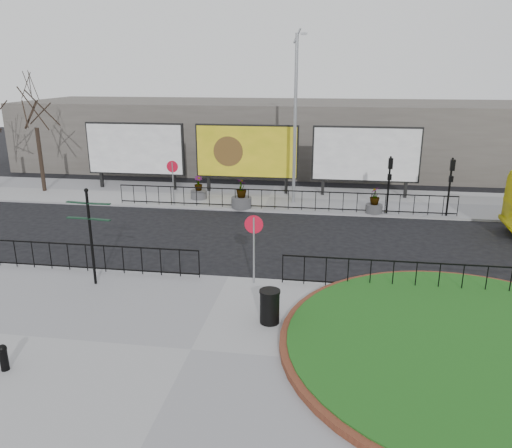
% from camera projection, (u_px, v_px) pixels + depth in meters
% --- Properties ---
extents(ground, '(90.00, 90.00, 0.00)m').
position_uv_depth(ground, '(228.00, 279.00, 18.14)').
color(ground, black).
rests_on(ground, ground).
extents(pavement_near, '(30.00, 10.00, 0.12)m').
position_uv_depth(pavement_near, '(191.00, 351.00, 13.40)').
color(pavement_near, gray).
rests_on(pavement_near, ground).
extents(pavement_far, '(44.00, 6.00, 0.12)m').
position_uv_depth(pavement_far, '(269.00, 198.00, 29.46)').
color(pavement_far, gray).
rests_on(pavement_far, ground).
extents(brick_edge, '(10.40, 10.40, 0.18)m').
position_uv_depth(brick_edge, '(475.00, 349.00, 13.24)').
color(brick_edge, brown).
rests_on(brick_edge, pavement_near).
extents(grass_lawn, '(10.00, 10.00, 0.22)m').
position_uv_depth(grass_lawn, '(475.00, 348.00, 13.23)').
color(grass_lawn, '#174813').
rests_on(grass_lawn, pavement_near).
extents(railing_near_left, '(10.00, 0.10, 1.10)m').
position_uv_depth(railing_near_left, '(68.00, 256.00, 18.51)').
color(railing_near_left, black).
rests_on(railing_near_left, pavement_near).
extents(railing_near_right, '(9.00, 0.10, 1.10)m').
position_uv_depth(railing_near_right, '(416.00, 276.00, 16.74)').
color(railing_near_right, black).
rests_on(railing_near_right, pavement_near).
extents(railing_far, '(18.00, 0.10, 1.10)m').
position_uv_depth(railing_far, '(282.00, 200.00, 26.59)').
color(railing_far, black).
rests_on(railing_far, pavement_far).
extents(speed_sign_far, '(0.64, 0.07, 2.47)m').
position_uv_depth(speed_sign_far, '(173.00, 173.00, 27.17)').
color(speed_sign_far, gray).
rests_on(speed_sign_far, pavement_far).
extents(speed_sign_near, '(0.64, 0.07, 2.47)m').
position_uv_depth(speed_sign_near, '(254.00, 234.00, 17.06)').
color(speed_sign_near, gray).
rests_on(speed_sign_near, pavement_near).
extents(billboard_left, '(6.20, 0.31, 4.10)m').
position_uv_depth(billboard_left, '(135.00, 149.00, 30.83)').
color(billboard_left, black).
rests_on(billboard_left, pavement_far).
extents(billboard_mid, '(6.20, 0.31, 4.10)m').
position_uv_depth(billboard_mid, '(247.00, 152.00, 29.84)').
color(billboard_mid, black).
rests_on(billboard_mid, pavement_far).
extents(billboard_right, '(6.20, 0.31, 4.10)m').
position_uv_depth(billboard_right, '(366.00, 155.00, 28.84)').
color(billboard_right, black).
rests_on(billboard_right, pavement_far).
extents(lamp_post, '(0.74, 0.18, 9.23)m').
position_uv_depth(lamp_post, '(295.00, 118.00, 26.89)').
color(lamp_post, gray).
rests_on(lamp_post, pavement_far).
extents(signal_pole_a, '(0.22, 0.26, 3.00)m').
position_uv_depth(signal_pole_a, '(389.00, 176.00, 25.42)').
color(signal_pole_a, black).
rests_on(signal_pole_a, pavement_far).
extents(signal_pole_b, '(0.22, 0.26, 3.00)m').
position_uv_depth(signal_pole_b, '(451.00, 178.00, 24.99)').
color(signal_pole_b, black).
rests_on(signal_pole_b, pavement_far).
extents(tree_left, '(2.00, 2.00, 7.00)m').
position_uv_depth(tree_left, '(37.00, 134.00, 29.92)').
color(tree_left, '#2D2119').
rests_on(tree_left, pavement_far).
extents(building_backdrop, '(40.00, 10.00, 5.00)m').
position_uv_depth(building_backdrop, '(286.00, 135.00, 38.18)').
color(building_backdrop, '#5B554F').
rests_on(building_backdrop, ground).
extents(fingerpost_sign, '(1.61, 0.36, 3.44)m').
position_uv_depth(fingerpost_sign, '(90.00, 227.00, 16.90)').
color(fingerpost_sign, black).
rests_on(fingerpost_sign, pavement_near).
extents(bollard, '(0.23, 0.23, 0.70)m').
position_uv_depth(bollard, '(3.00, 356.00, 12.37)').
color(bollard, black).
rests_on(bollard, pavement_near).
extents(litter_bin, '(0.63, 0.63, 1.03)m').
position_uv_depth(litter_bin, '(270.00, 306.00, 14.67)').
color(litter_bin, black).
rests_on(litter_bin, pavement_near).
extents(planter_a, '(0.94, 0.94, 1.33)m').
position_uv_depth(planter_a, '(199.00, 191.00, 28.92)').
color(planter_a, '#4C4C4F').
rests_on(planter_a, pavement_far).
extents(planter_b, '(1.10, 1.10, 1.60)m').
position_uv_depth(planter_b, '(241.00, 198.00, 26.99)').
color(planter_b, '#4C4C4F').
rests_on(planter_b, pavement_far).
extents(planter_c, '(0.88, 0.88, 1.38)m').
position_uv_depth(planter_c, '(374.00, 203.00, 26.00)').
color(planter_c, '#4C4C4F').
rests_on(planter_c, pavement_far).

